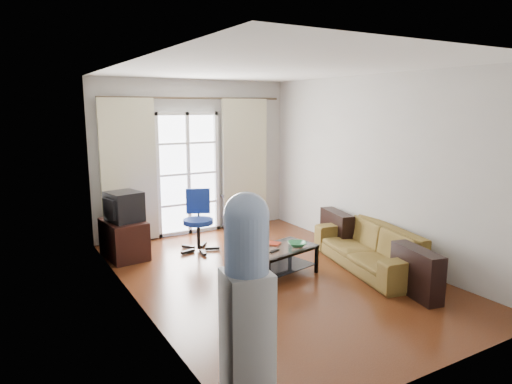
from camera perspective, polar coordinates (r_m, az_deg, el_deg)
floor at (r=6.22m, az=2.08°, el=-10.44°), size 5.20×5.20×0.00m
ceiling at (r=5.82m, az=2.26°, el=15.20°), size 5.20×5.20×0.00m
wall_back at (r=8.17m, az=-7.69°, el=4.30°), size 3.60×0.02×2.70m
wall_front at (r=3.97m, az=22.74°, el=-3.06°), size 3.60×0.02×2.70m
wall_left at (r=5.15m, az=-15.01°, el=0.38°), size 0.02×5.20×2.70m
wall_right at (r=7.00m, az=14.72°, el=3.01°), size 0.02×5.20×2.70m
french_door at (r=8.09m, az=-8.47°, el=2.27°), size 1.16×0.06×2.15m
curtain_rod at (r=8.03m, az=-7.60°, el=11.57°), size 3.30×0.04×0.04m
curtain_left at (r=7.69m, az=-15.59°, el=2.50°), size 0.90×0.07×2.35m
curtain_right at (r=8.49m, az=-1.42°, el=3.61°), size 0.90×0.07×2.35m
radiator at (r=8.58m, az=-2.33°, el=-2.21°), size 0.64×0.12×0.64m
sofa at (r=6.63m, az=14.12°, el=-6.72°), size 2.36×1.65×0.59m
coffee_table at (r=6.14m, az=3.02°, el=-8.21°), size 1.07×0.75×0.40m
bowl at (r=6.15m, az=5.14°, el=-6.52°), size 0.43×0.43×0.06m
book at (r=6.16m, az=1.67°, el=-6.65°), size 0.39×0.39×0.02m
remote at (r=5.92m, az=2.31°, el=-7.37°), size 0.17×0.09×0.02m
tv_stand at (r=7.13m, az=-16.16°, el=-5.68°), size 0.59×0.82×0.57m
crt_tv at (r=6.98m, az=-16.29°, el=-1.77°), size 0.56×0.56×0.44m
task_chair at (r=7.25m, az=-7.20°, el=-5.08°), size 0.86×0.86×0.96m
water_cooler at (r=3.41m, az=-1.15°, el=-13.06°), size 0.39×0.38×1.65m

